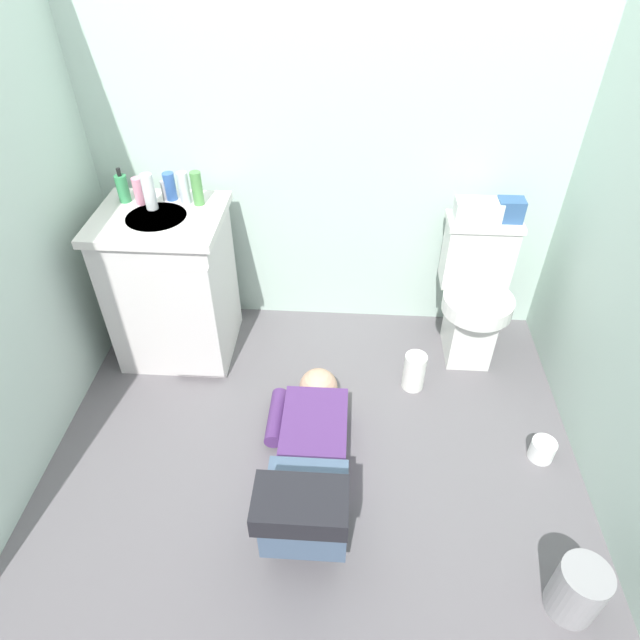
{
  "coord_description": "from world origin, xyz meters",
  "views": [
    {
      "loc": [
        0.12,
        -1.57,
        2.05
      ],
      "look_at": [
        0.0,
        0.35,
        0.45
      ],
      "focal_mm": 30.41,
      "sensor_mm": 36.0,
      "label": 1
    }
  ],
  "objects_px": {
    "toilet": "(474,294)",
    "person_plumber": "(310,465)",
    "toiletry_bag": "(510,210)",
    "paper_towel_roll": "(414,371)",
    "faucet": "(164,191)",
    "bottle_white": "(149,192)",
    "toilet_paper_roll": "(542,450)",
    "bottle_clear": "(184,188)",
    "soap_dispenser": "(123,188)",
    "vanity_cabinet": "(173,285)",
    "bottle_blue": "(170,186)",
    "bottle_pink": "(139,191)",
    "bottle_green": "(197,188)",
    "tissue_box": "(478,210)",
    "trash_can": "(578,590)"
  },
  "relations": [
    {
      "from": "soap_dispenser",
      "to": "bottle_clear",
      "type": "relative_size",
      "value": 1.08
    },
    {
      "from": "soap_dispenser",
      "to": "bottle_blue",
      "type": "xyz_separation_m",
      "value": [
        0.22,
        0.03,
        -0.0
      ]
    },
    {
      "from": "bottle_white",
      "to": "toilet_paper_roll",
      "type": "bearing_deg",
      "value": -20.74
    },
    {
      "from": "tissue_box",
      "to": "soap_dispenser",
      "type": "height_order",
      "value": "soap_dispenser"
    },
    {
      "from": "faucet",
      "to": "paper_towel_roll",
      "type": "height_order",
      "value": "faucet"
    },
    {
      "from": "bottle_white",
      "to": "trash_can",
      "type": "height_order",
      "value": "bottle_white"
    },
    {
      "from": "faucet",
      "to": "bottle_pink",
      "type": "xyz_separation_m",
      "value": [
        -0.11,
        -0.04,
        0.02
      ]
    },
    {
      "from": "bottle_green",
      "to": "toiletry_bag",
      "type": "bearing_deg",
      "value": 2.47
    },
    {
      "from": "toiletry_bag",
      "to": "soap_dispenser",
      "type": "distance_m",
      "value": 1.85
    },
    {
      "from": "vanity_cabinet",
      "to": "bottle_green",
      "type": "relative_size",
      "value": 5.06
    },
    {
      "from": "toilet",
      "to": "person_plumber",
      "type": "xyz_separation_m",
      "value": [
        -0.78,
        -0.96,
        -0.19
      ]
    },
    {
      "from": "bottle_white",
      "to": "bottle_green",
      "type": "height_order",
      "value": "bottle_white"
    },
    {
      "from": "bottle_blue",
      "to": "toilet",
      "type": "bearing_deg",
      "value": -2.52
    },
    {
      "from": "faucet",
      "to": "bottle_white",
      "type": "relative_size",
      "value": 0.59
    },
    {
      "from": "toilet_paper_roll",
      "to": "tissue_box",
      "type": "bearing_deg",
      "value": 109.76
    },
    {
      "from": "vanity_cabinet",
      "to": "toiletry_bag",
      "type": "distance_m",
      "value": 1.7
    },
    {
      "from": "toiletry_bag",
      "to": "paper_towel_roll",
      "type": "distance_m",
      "value": 0.91
    },
    {
      "from": "bottle_white",
      "to": "bottle_clear",
      "type": "relative_size",
      "value": 1.1
    },
    {
      "from": "person_plumber",
      "to": "toilet",
      "type": "bearing_deg",
      "value": 51.02
    },
    {
      "from": "bottle_blue",
      "to": "faucet",
      "type": "bearing_deg",
      "value": -155.63
    },
    {
      "from": "person_plumber",
      "to": "bottle_blue",
      "type": "relative_size",
      "value": 7.93
    },
    {
      "from": "bottle_clear",
      "to": "paper_towel_roll",
      "type": "relative_size",
      "value": 0.74
    },
    {
      "from": "person_plumber",
      "to": "bottle_white",
      "type": "relative_size",
      "value": 6.25
    },
    {
      "from": "faucet",
      "to": "toiletry_bag",
      "type": "xyz_separation_m",
      "value": [
        1.65,
        0.04,
        -0.06
      ]
    },
    {
      "from": "faucet",
      "to": "soap_dispenser",
      "type": "distance_m",
      "value": 0.19
    },
    {
      "from": "bottle_white",
      "to": "bottle_blue",
      "type": "distance_m",
      "value": 0.12
    },
    {
      "from": "paper_towel_roll",
      "to": "vanity_cabinet",
      "type": "bearing_deg",
      "value": 169.65
    },
    {
      "from": "bottle_blue",
      "to": "trash_can",
      "type": "relative_size",
      "value": 0.55
    },
    {
      "from": "bottle_clear",
      "to": "bottle_blue",
      "type": "bearing_deg",
      "value": 157.97
    },
    {
      "from": "tissue_box",
      "to": "bottle_blue",
      "type": "height_order",
      "value": "bottle_blue"
    },
    {
      "from": "faucet",
      "to": "toiletry_bag",
      "type": "bearing_deg",
      "value": 1.27
    },
    {
      "from": "bottle_blue",
      "to": "bottle_green",
      "type": "bearing_deg",
      "value": -15.71
    },
    {
      "from": "bottle_pink",
      "to": "bottle_clear",
      "type": "distance_m",
      "value": 0.21
    },
    {
      "from": "bottle_green",
      "to": "soap_dispenser",
      "type": "bearing_deg",
      "value": 178.84
    },
    {
      "from": "toilet",
      "to": "bottle_pink",
      "type": "bearing_deg",
      "value": 179.54
    },
    {
      "from": "vanity_cabinet",
      "to": "paper_towel_roll",
      "type": "height_order",
      "value": "vanity_cabinet"
    },
    {
      "from": "toiletry_bag",
      "to": "bottle_pink",
      "type": "bearing_deg",
      "value": -177.48
    },
    {
      "from": "trash_can",
      "to": "faucet",
      "type": "bearing_deg",
      "value": 140.5
    },
    {
      "from": "toilet_paper_roll",
      "to": "bottle_blue",
      "type": "bearing_deg",
      "value": 155.87
    },
    {
      "from": "faucet",
      "to": "toilet_paper_roll",
      "type": "relative_size",
      "value": 0.91
    },
    {
      "from": "tissue_box",
      "to": "trash_can",
      "type": "relative_size",
      "value": 0.9
    },
    {
      "from": "toilet",
      "to": "tissue_box",
      "type": "bearing_deg",
      "value": 116.43
    },
    {
      "from": "trash_can",
      "to": "toilet_paper_roll",
      "type": "relative_size",
      "value": 2.23
    },
    {
      "from": "bottle_blue",
      "to": "soap_dispenser",
      "type": "bearing_deg",
      "value": -171.42
    },
    {
      "from": "bottle_pink",
      "to": "toilet_paper_roll",
      "type": "bearing_deg",
      "value": -21.21
    },
    {
      "from": "soap_dispenser",
      "to": "toilet_paper_roll",
      "type": "xyz_separation_m",
      "value": [
        1.99,
        -0.76,
        -0.84
      ]
    },
    {
      "from": "person_plumber",
      "to": "bottle_blue",
      "type": "height_order",
      "value": "bottle_blue"
    },
    {
      "from": "soap_dispenser",
      "to": "toilet_paper_roll",
      "type": "relative_size",
      "value": 1.51
    },
    {
      "from": "vanity_cabinet",
      "to": "toilet_paper_roll",
      "type": "bearing_deg",
      "value": -19.44
    },
    {
      "from": "soap_dispenser",
      "to": "trash_can",
      "type": "relative_size",
      "value": 0.68
    }
  ]
}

